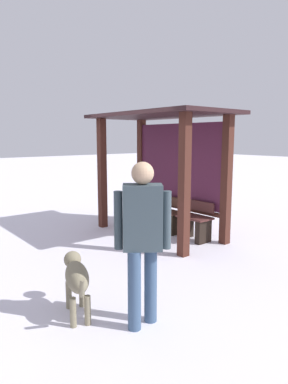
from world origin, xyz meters
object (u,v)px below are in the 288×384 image
at_px(bus_shelter, 166,149).
at_px(bench_right_inside, 195,225).
at_px(dog, 76,277).
at_px(person_walking, 143,232).
at_px(bench_left_inside, 146,212).
at_px(bench_center_inside, 168,218).

xyz_separation_m(bus_shelter, bench_right_inside, (0.77, 0.08, -1.47)).
bearing_deg(bus_shelter, dog, -58.87).
relative_size(bus_shelter, person_walking, 1.74).
distance_m(bench_left_inside, dog, 4.19).
bearing_deg(person_walking, bus_shelter, 133.41).
bearing_deg(bench_right_inside, bench_left_inside, 180.00).
xyz_separation_m(bench_left_inside, bench_right_inside, (1.53, -0.00, 0.00)).
height_order(bench_right_inside, dog, bench_right_inside).
bearing_deg(person_walking, bench_right_inside, 122.80).
height_order(bus_shelter, bench_center_inside, bus_shelter).
relative_size(bench_right_inside, dog, 0.80).
height_order(bench_left_inside, bench_center_inside, bench_left_inside).
bearing_deg(bench_center_inside, dog, -59.50).
bearing_deg(bench_left_inside, bus_shelter, -5.99).
distance_m(bus_shelter, bench_center_inside, 1.48).
height_order(bus_shelter, bench_left_inside, bus_shelter).
height_order(bench_left_inside, person_walking, person_walking).
relative_size(bench_center_inside, person_walking, 0.42).
bearing_deg(bus_shelter, bench_center_inside, 90.00).
bearing_deg(person_walking, bench_center_inside, 132.58).
bearing_deg(bus_shelter, bench_left_inside, 174.01).
bearing_deg(bus_shelter, bench_right_inside, 5.98).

